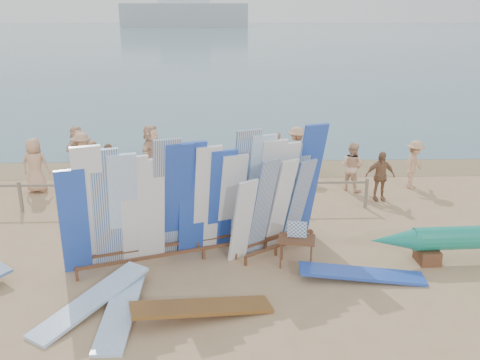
{
  "coord_description": "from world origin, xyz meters",
  "views": [
    {
      "loc": [
        1.87,
        -10.83,
        5.52
      ],
      "look_at": [
        2.28,
        2.11,
        1.2
      ],
      "focal_mm": 38.0,
      "sensor_mm": 36.0,
      "label": 1
    }
  ],
  "objects_px": {
    "vendor_table": "(296,251)",
    "beachgoer_10": "(380,176)",
    "beachgoer_1": "(95,167)",
    "beach_chair_left": "(167,191)",
    "side_surfboard_rack": "(272,209)",
    "beachgoer_extra_0": "(414,164)",
    "beachgoer_11": "(78,148)",
    "beach_chair_right": "(233,190)",
    "beachgoer_4": "(109,169)",
    "flat_board_b": "(93,308)",
    "beachgoer_8": "(352,167)",
    "beachgoer_3": "(83,158)",
    "beachgoer_7": "(277,155)",
    "flat_board_a": "(122,313)",
    "main_surfboard_rack": "(199,201)",
    "flat_board_d": "(361,279)",
    "beachgoer_5": "(152,151)",
    "beachgoer_0": "(35,165)",
    "stroller": "(255,186)",
    "beachgoer_6": "(255,176)",
    "flat_board_c": "(203,317)"
  },
  "relations": [
    {
      "from": "beachgoer_3",
      "to": "beachgoer_0",
      "type": "distance_m",
      "value": 1.53
    },
    {
      "from": "beach_chair_right",
      "to": "beachgoer_3",
      "type": "relative_size",
      "value": 0.46
    },
    {
      "from": "side_surfboard_rack",
      "to": "main_surfboard_rack",
      "type": "bearing_deg",
      "value": 149.13
    },
    {
      "from": "flat_board_c",
      "to": "flat_board_a",
      "type": "bearing_deg",
      "value": 68.49
    },
    {
      "from": "beachgoer_8",
      "to": "beachgoer_extra_0",
      "type": "bearing_deg",
      "value": -134.34
    },
    {
      "from": "vendor_table",
      "to": "beachgoer_10",
      "type": "relative_size",
      "value": 0.71
    },
    {
      "from": "flat_board_a",
      "to": "beachgoer_3",
      "type": "xyz_separation_m",
      "value": [
        -2.73,
        7.91,
        0.87
      ]
    },
    {
      "from": "beachgoer_5",
      "to": "beachgoer_11",
      "type": "xyz_separation_m",
      "value": [
        -2.81,
        0.99,
        -0.12
      ]
    },
    {
      "from": "side_surfboard_rack",
      "to": "beachgoer_10",
      "type": "distance_m",
      "value": 5.01
    },
    {
      "from": "side_surfboard_rack",
      "to": "flat_board_b",
      "type": "relative_size",
      "value": 0.9
    },
    {
      "from": "beachgoer_extra_0",
      "to": "beachgoer_7",
      "type": "distance_m",
      "value": 4.53
    },
    {
      "from": "beachgoer_7",
      "to": "side_surfboard_rack",
      "type": "bearing_deg",
      "value": 151.33
    },
    {
      "from": "main_surfboard_rack",
      "to": "beachgoer_extra_0",
      "type": "relative_size",
      "value": 3.78
    },
    {
      "from": "beachgoer_6",
      "to": "flat_board_c",
      "type": "bearing_deg",
      "value": -113.29
    },
    {
      "from": "side_surfboard_rack",
      "to": "beachgoer_6",
      "type": "distance_m",
      "value": 3.63
    },
    {
      "from": "beach_chair_left",
      "to": "stroller",
      "type": "distance_m",
      "value": 2.7
    },
    {
      "from": "side_surfboard_rack",
      "to": "stroller",
      "type": "distance_m",
      "value": 3.78
    },
    {
      "from": "flat_board_d",
      "to": "beachgoer_extra_0",
      "type": "distance_m",
      "value": 6.74
    },
    {
      "from": "beachgoer_extra_0",
      "to": "flat_board_a",
      "type": "bearing_deg",
      "value": 170.97
    },
    {
      "from": "flat_board_b",
      "to": "beachgoer_extra_0",
      "type": "xyz_separation_m",
      "value": [
        8.75,
        6.85,
        0.8
      ]
    },
    {
      "from": "vendor_table",
      "to": "main_surfboard_rack",
      "type": "bearing_deg",
      "value": 175.8
    },
    {
      "from": "beachgoer_extra_0",
      "to": "beachgoer_8",
      "type": "distance_m",
      "value": 2.09
    },
    {
      "from": "beachgoer_extra_0",
      "to": "beachgoer_11",
      "type": "xyz_separation_m",
      "value": [
        -11.46,
        2.39,
        0.01
      ]
    },
    {
      "from": "stroller",
      "to": "main_surfboard_rack",
      "type": "bearing_deg",
      "value": -111.08
    },
    {
      "from": "beachgoer_10",
      "to": "beachgoer_1",
      "type": "xyz_separation_m",
      "value": [
        -8.8,
        0.96,
        0.08
      ]
    },
    {
      "from": "beachgoer_8",
      "to": "beachgoer_6",
      "type": "bearing_deg",
      "value": 55.05
    },
    {
      "from": "flat_board_d",
      "to": "beachgoer_11",
      "type": "xyz_separation_m",
      "value": [
        -8.26,
        8.27,
        0.81
      ]
    },
    {
      "from": "flat_board_a",
      "to": "beachgoer_3",
      "type": "height_order",
      "value": "beachgoer_3"
    },
    {
      "from": "flat_board_c",
      "to": "beachgoer_8",
      "type": "bearing_deg",
      "value": -47.41
    },
    {
      "from": "flat_board_b",
      "to": "beachgoer_5",
      "type": "distance_m",
      "value": 8.3
    },
    {
      "from": "beachgoer_4",
      "to": "beachgoer_7",
      "type": "bearing_deg",
      "value": -12.89
    },
    {
      "from": "main_surfboard_rack",
      "to": "beachgoer_3",
      "type": "bearing_deg",
      "value": 107.97
    },
    {
      "from": "flat_board_b",
      "to": "beachgoer_10",
      "type": "bearing_deg",
      "value": 72.29
    },
    {
      "from": "beach_chair_left",
      "to": "flat_board_c",
      "type": "bearing_deg",
      "value": -50.88
    },
    {
      "from": "stroller",
      "to": "beachgoer_6",
      "type": "bearing_deg",
      "value": -90.87
    },
    {
      "from": "flat_board_a",
      "to": "beachgoer_extra_0",
      "type": "height_order",
      "value": "beachgoer_extra_0"
    },
    {
      "from": "beach_chair_right",
      "to": "beachgoer_4",
      "type": "height_order",
      "value": "beachgoer_4"
    },
    {
      "from": "vendor_table",
      "to": "flat_board_a",
      "type": "bearing_deg",
      "value": -142.21
    },
    {
      "from": "beach_chair_right",
      "to": "beachgoer_11",
      "type": "height_order",
      "value": "beachgoer_11"
    },
    {
      "from": "beachgoer_1",
      "to": "beachgoer_4",
      "type": "xyz_separation_m",
      "value": [
        0.49,
        -0.2,
        -0.02
      ]
    },
    {
      "from": "beachgoer_3",
      "to": "beachgoer_6",
      "type": "relative_size",
      "value": 1.13
    },
    {
      "from": "beachgoer_3",
      "to": "beachgoer_7",
      "type": "height_order",
      "value": "beachgoer_3"
    },
    {
      "from": "flat_board_d",
      "to": "beachgoer_10",
      "type": "xyz_separation_m",
      "value": [
        1.76,
        4.81,
        0.77
      ]
    },
    {
      "from": "beachgoer_1",
      "to": "beach_chair_left",
      "type": "bearing_deg",
      "value": -31.78
    },
    {
      "from": "beachgoer_10",
      "to": "beachgoer_6",
      "type": "relative_size",
      "value": 1.0
    },
    {
      "from": "beachgoer_0",
      "to": "stroller",
      "type": "bearing_deg",
      "value": 175.88
    },
    {
      "from": "flat_board_a",
      "to": "beach_chair_left",
      "type": "xyz_separation_m",
      "value": [
        0.23,
        6.18,
        0.28
      ]
    },
    {
      "from": "beachgoer_4",
      "to": "beachgoer_1",
      "type": "bearing_deg",
      "value": 127.6
    },
    {
      "from": "flat_board_d",
      "to": "beachgoer_6",
      "type": "distance_m",
      "value": 5.42
    },
    {
      "from": "beachgoer_extra_0",
      "to": "flat_board_c",
      "type": "bearing_deg",
      "value": 177.78
    }
  ]
}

